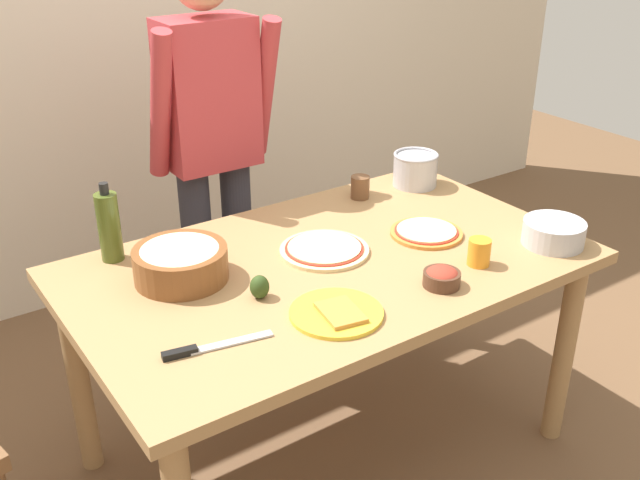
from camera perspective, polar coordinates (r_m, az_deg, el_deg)
name	(u,v)px	position (r m, az deg, el deg)	size (l,w,h in m)	color
ground	(328,447)	(2.74, 0.62, -15.80)	(8.00, 8.00, 0.00)	brown
wall_back	(122,14)	(3.51, -15.13, 16.58)	(5.60, 0.10, 2.60)	beige
dining_table	(329,285)	(2.35, 0.69, -3.54)	(1.60, 0.96, 0.76)	#A37A4C
person_cook	(212,142)	(2.83, -8.38, 7.50)	(0.49, 0.25, 1.62)	#2D2D38
pizza_raw_on_board	(324,249)	(2.35, 0.34, -0.73)	(0.29, 0.29, 0.02)	beige
pizza_cooked_on_tray	(426,232)	(2.49, 8.25, 0.60)	(0.24, 0.24, 0.02)	#C67A33
plate_with_slice	(337,313)	(2.01, 1.33, -5.67)	(0.26, 0.26, 0.02)	gold
popcorn_bowl	(180,260)	(2.21, -10.78, -1.57)	(0.28, 0.28, 0.11)	brown
mixing_bowl_steel	(554,233)	(2.50, 17.67, 0.53)	(0.20, 0.20, 0.08)	#B7B7BC
small_sauce_bowl	(442,277)	(2.17, 9.43, -2.86)	(0.11, 0.11, 0.06)	#4C2D1E
olive_oil_bottle	(109,226)	(2.35, -16.05, 1.03)	(0.07, 0.07, 0.26)	#47561E
steel_pot	(415,169)	(2.88, 7.40, 5.48)	(0.17, 0.17, 0.13)	#B7B7BC
cup_orange	(479,252)	(2.31, 12.25, -0.93)	(0.07, 0.07, 0.09)	orange
cup_small_brown	(360,187)	(2.75, 3.13, 4.11)	(0.07, 0.07, 0.09)	brown
chef_knife	(204,348)	(1.90, -8.96, -8.28)	(0.29, 0.08, 0.02)	silver
avocado	(260,287)	(2.09, -4.71, -3.64)	(0.06, 0.06, 0.07)	#2D4219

